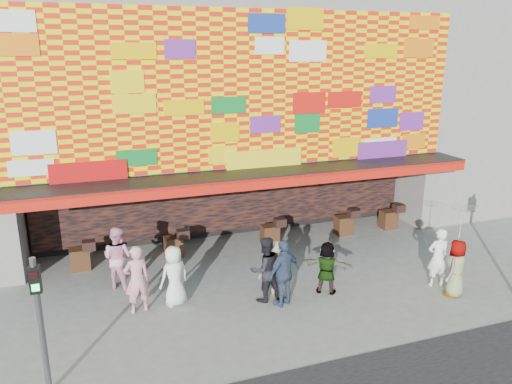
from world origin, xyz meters
TOP-DOWN VIEW (x-y plane):
  - ground at (0.00, 0.00)m, footprint 90.00×90.00m
  - shop_building at (0.00, 8.18)m, footprint 15.20×9.40m
  - neighbor_right at (13.00, 8.00)m, footprint 11.00×8.00m
  - signal_left at (-6.20, -1.50)m, footprint 0.22×0.20m
  - ped_a at (-3.06, 1.31)m, footprint 0.97×0.80m
  - ped_b at (-4.07, 1.24)m, footprint 0.76×0.57m
  - ped_c at (-0.64, 0.72)m, footprint 1.03×0.88m
  - ped_d at (-0.21, 1.06)m, footprint 1.08×0.71m
  - ped_e at (-0.24, 0.30)m, footprint 1.21×0.87m
  - ped_f at (1.19, 0.55)m, footprint 1.45×1.20m
  - ped_g at (4.57, -0.82)m, footprint 0.97×0.87m
  - ped_h at (4.49, -0.14)m, footprint 0.72×0.54m
  - ped_i at (-4.43, 2.91)m, footprint 1.16×1.13m
  - parasol at (4.57, -0.82)m, footprint 1.34×1.36m

SIDE VIEW (x-z plane):
  - ground at x=0.00m, z-range 0.00..0.00m
  - ped_f at x=1.19m, z-range 0.00..1.55m
  - ped_d at x=-0.21m, z-range 0.00..1.56m
  - ped_g at x=4.57m, z-range 0.00..1.67m
  - ped_a at x=-3.06m, z-range 0.00..1.70m
  - ped_h at x=4.49m, z-range 0.00..1.80m
  - ped_c at x=-0.64m, z-range 0.00..1.87m
  - ped_i at x=-4.43m, z-range 0.00..1.89m
  - ped_b at x=-4.07m, z-range 0.00..1.89m
  - ped_e at x=-0.24m, z-range 0.00..1.90m
  - signal_left at x=-6.20m, z-range 0.36..3.36m
  - parasol at x=4.57m, z-range 1.22..3.23m
  - shop_building at x=0.00m, z-range 0.23..10.23m
  - neighbor_right at x=13.00m, z-range 0.00..12.00m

